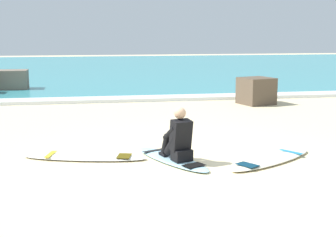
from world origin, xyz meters
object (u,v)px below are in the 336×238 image
Objects in this scene: surfboard_main at (172,159)px; surfer_seated at (178,139)px; surfboard_spare_far at (272,159)px; shoreline_rock at (256,91)px; surfboard_spare_near at (85,157)px.

surfboard_main is 2.22× the size of surfer_seated.
surfboard_main is 1.81m from surfboard_spare_far.
shoreline_rock is at bearing 72.02° from surfboard_spare_far.
surfboard_spare_near is at bearing 160.64° from surfer_seated.
surfer_seated reaches higher than surfboard_spare_near.
shoreline_rock is (3.84, 6.45, -0.01)m from surfer_seated.
surfboard_spare_near is at bearing -133.05° from shoreline_rock.
surfboard_spare_far is (1.78, -0.36, -0.00)m from surfboard_main.
surfer_seated is at bearing -120.75° from shoreline_rock.
surfer_seated reaches higher than surfboard_main.
shoreline_rock is (3.93, 6.28, 0.39)m from surfboard_main.
surfboard_spare_near is 8.05m from shoreline_rock.
surfboard_main is 1.61m from surfboard_spare_near.
surfer_seated is at bearing 173.66° from surfboard_spare_far.
surfer_seated reaches higher than shoreline_rock.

